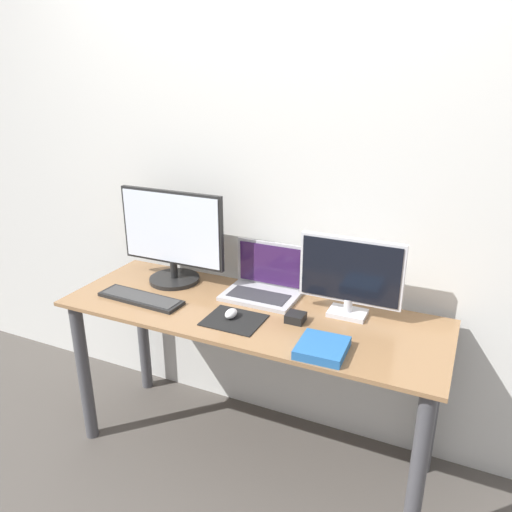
% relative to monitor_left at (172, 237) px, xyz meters
% --- Properties ---
extents(ground_plane, '(12.00, 12.00, 0.00)m').
position_rel_monitor_left_xyz_m(ground_plane, '(0.48, -0.44, -1.00)').
color(ground_plane, '#4C4742').
extents(wall_back, '(7.00, 0.05, 2.50)m').
position_rel_monitor_left_xyz_m(wall_back, '(0.48, 0.22, 0.25)').
color(wall_back, silver).
rests_on(wall_back, ground_plane).
extents(desk, '(1.70, 0.59, 0.77)m').
position_rel_monitor_left_xyz_m(desk, '(0.48, -0.14, -0.39)').
color(desk, olive).
rests_on(desk, ground_plane).
extents(monitor_left, '(0.55, 0.25, 0.46)m').
position_rel_monitor_left_xyz_m(monitor_left, '(0.00, 0.00, 0.00)').
color(monitor_left, black).
rests_on(monitor_left, desk).
extents(monitor_right, '(0.44, 0.11, 0.35)m').
position_rel_monitor_left_xyz_m(monitor_right, '(0.88, 0.00, -0.04)').
color(monitor_right, silver).
rests_on(monitor_right, desk).
extents(laptop, '(0.34, 0.23, 0.24)m').
position_rel_monitor_left_xyz_m(laptop, '(0.47, 0.04, -0.17)').
color(laptop, '#ADADB2').
rests_on(laptop, desk).
extents(keyboard, '(0.42, 0.14, 0.02)m').
position_rel_monitor_left_xyz_m(keyboard, '(-0.02, -0.25, -0.22)').
color(keyboard, black).
rests_on(keyboard, desk).
extents(mousepad, '(0.24, 0.20, 0.00)m').
position_rel_monitor_left_xyz_m(mousepad, '(0.46, -0.25, -0.23)').
color(mousepad, black).
rests_on(mousepad, desk).
extents(mouse, '(0.05, 0.07, 0.04)m').
position_rel_monitor_left_xyz_m(mouse, '(0.44, -0.24, -0.21)').
color(mouse, silver).
rests_on(mouse, mousepad).
extents(book, '(0.19, 0.20, 0.04)m').
position_rel_monitor_left_xyz_m(book, '(0.87, -0.33, -0.21)').
color(book, '#235B9E').
rests_on(book, desk).
extents(power_brick, '(0.08, 0.08, 0.04)m').
position_rel_monitor_left_xyz_m(power_brick, '(0.70, -0.15, -0.21)').
color(power_brick, black).
rests_on(power_brick, desk).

